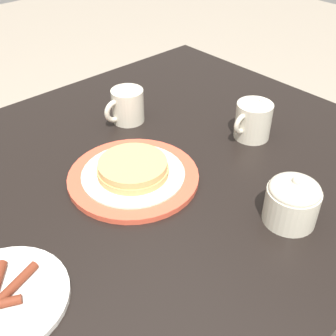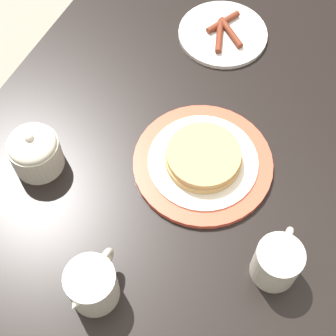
% 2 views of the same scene
% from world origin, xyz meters
% --- Properties ---
extents(ground_plane, '(8.00, 8.00, 0.00)m').
position_xyz_m(ground_plane, '(0.00, 0.00, 0.00)').
color(ground_plane, gray).
extents(dining_table, '(1.28, 0.92, 0.74)m').
position_xyz_m(dining_table, '(0.00, 0.00, 0.62)').
color(dining_table, black).
rests_on(dining_table, ground_plane).
extents(pancake_plate, '(0.27, 0.27, 0.04)m').
position_xyz_m(pancake_plate, '(-0.04, 0.01, 0.75)').
color(pancake_plate, '#DB5138').
rests_on(pancake_plate, dining_table).
extents(side_plate_bacon, '(0.20, 0.20, 0.02)m').
position_xyz_m(side_plate_bacon, '(0.29, 0.10, 0.75)').
color(side_plate_bacon, silver).
rests_on(side_plate_bacon, dining_table).
extents(coffee_mug, '(0.11, 0.08, 0.08)m').
position_xyz_m(coffee_mug, '(-0.17, -0.19, 0.78)').
color(coffee_mug, beige).
rests_on(coffee_mug, dining_table).
extents(creamer_pitcher, '(0.12, 0.08, 0.10)m').
position_xyz_m(creamer_pitcher, '(-0.35, 0.06, 0.78)').
color(creamer_pitcher, beige).
rests_on(creamer_pitcher, dining_table).
extents(sugar_bowl, '(0.10, 0.10, 0.10)m').
position_xyz_m(sugar_bowl, '(-0.17, 0.29, 0.78)').
color(sugar_bowl, beige).
rests_on(sugar_bowl, dining_table).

